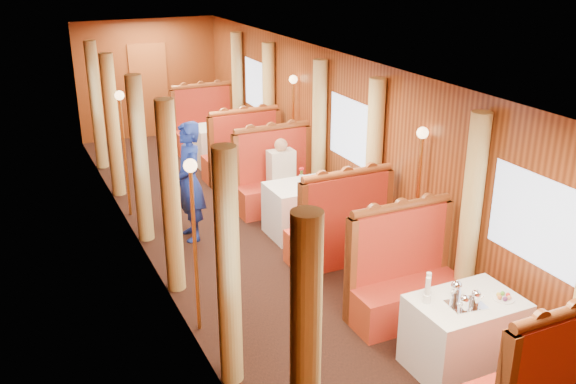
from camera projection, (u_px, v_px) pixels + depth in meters
floor at (257, 242)px, 9.06m from camera, size 3.00×12.00×0.01m
ceiling at (253, 64)px, 8.16m from camera, size 3.00×12.00×0.01m
wall_far at (148, 79)px, 13.68m from camera, size 3.00×0.01×2.50m
wall_left at (144, 174)px, 8.01m from camera, size 0.01×12.00×2.50m
wall_right at (352, 144)px, 9.20m from camera, size 0.01×12.00×2.50m
doorway_far at (150, 91)px, 13.74m from camera, size 0.80×0.04×2.00m
table_near at (464, 334)px, 6.26m from camera, size 1.05×0.72×0.75m
banquette_near_aft at (404, 283)px, 7.10m from camera, size 1.30×0.55×1.34m
table_mid at (304, 209)px, 9.22m from camera, size 1.05×0.72×0.75m
banquette_mid_fwd at (339, 233)px, 8.34m from camera, size 1.30×0.55×1.34m
banquette_mid_aft at (276, 183)px, 10.06m from camera, size 1.30×0.55×1.34m
table_far at (223, 145)px, 12.18m from camera, size 1.05×0.72×0.75m
banquette_far_fwd at (242, 157)px, 11.30m from camera, size 1.30×0.55×1.34m
banquette_far_aft at (206, 129)px, 13.01m from camera, size 1.30×0.55×1.34m
tea_tray at (466, 305)px, 6.03m from camera, size 0.37×0.30×0.01m
teapot_left at (464, 305)px, 5.93m from camera, size 0.17×0.15×0.12m
teapot_right at (475, 300)px, 6.01m from camera, size 0.17×0.14×0.12m
teapot_back at (456, 292)px, 6.13m from camera, size 0.21×0.19×0.14m
fruit_plate at (504, 298)px, 6.13m from camera, size 0.21×0.21×0.05m
cup_inboard at (427, 293)px, 6.05m from camera, size 0.08×0.08×0.26m
cup_outboard at (428, 288)px, 6.14m from camera, size 0.08×0.08×0.26m
rose_vase_mid at (301, 172)px, 9.03m from camera, size 0.06×0.06×0.36m
rose_vase_far at (223, 117)px, 11.96m from camera, size 0.06×0.06×0.36m
window_left_near at (249, 285)px, 4.99m from camera, size 0.01×1.20×0.90m
curtain_left_near_a at (305, 367)px, 4.47m from camera, size 0.22×0.22×2.35m
curtain_left_near_b at (228, 270)px, 5.79m from camera, size 0.22×0.22×2.35m
window_right_near at (536, 220)px, 6.16m from camera, size 0.01×1.20×0.90m
curtain_right_near_b at (470, 219)px, 6.88m from camera, size 0.22×0.22×2.35m
window_left_mid at (144, 158)px, 7.95m from camera, size 0.01×1.20×0.90m
curtain_left_mid_a at (171, 199)px, 7.43m from camera, size 0.22×0.22×2.35m
curtain_left_mid_b at (140, 160)px, 8.75m from camera, size 0.22×0.22×2.35m
window_right_mid at (351, 131)px, 9.12m from camera, size 0.01×1.20×0.90m
curtain_right_mid_a at (374, 166)px, 8.52m from camera, size 0.22×0.22×2.35m
curtain_right_mid_b at (319, 136)px, 9.84m from camera, size 0.22×0.22×2.35m
window_left_far at (96, 100)px, 10.90m from camera, size 0.01×1.20×0.90m
curtain_left_far_a at (113, 126)px, 10.39m from camera, size 0.22×0.22×2.35m
curtain_left_far_b at (96, 106)px, 11.70m from camera, size 0.22×0.22×2.35m
window_right_far at (257, 85)px, 12.08m from camera, size 0.01×1.20×0.90m
curtain_right_far_a at (269, 109)px, 11.48m from camera, size 0.22×0.22×2.35m
curtain_right_far_b at (238, 92)px, 12.79m from camera, size 0.22×0.22×2.35m
sconce_left_fore at (193, 212)px, 6.53m from camera, size 0.14×0.14×1.95m
sconce_right_fore at (419, 173)px, 7.63m from camera, size 0.14×0.14×1.95m
sconce_left_aft at (123, 128)px, 9.48m from camera, size 0.14×0.14×1.95m
sconce_right_aft at (293, 109)px, 10.59m from camera, size 0.14×0.14×1.95m
steward at (189, 182)px, 8.90m from camera, size 0.42×0.63×1.70m
passenger at (282, 169)px, 9.74m from camera, size 0.40×0.44×0.76m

